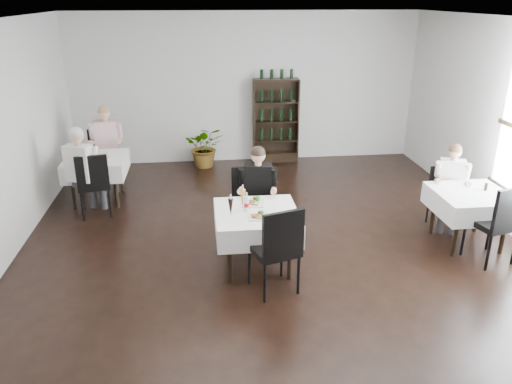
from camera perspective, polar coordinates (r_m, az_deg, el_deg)
room_shell at (r=5.99m, az=2.92°, el=4.30°), size 9.00×9.00×9.00m
wine_shelf at (r=10.36m, az=2.27°, el=8.04°), size 0.90×0.28×1.75m
main_table at (r=6.27m, az=0.06°, el=-3.48°), size 1.03×1.03×0.77m
left_table at (r=8.74m, az=-17.78°, el=2.85°), size 0.98×0.98×0.77m
right_table at (r=7.46m, az=23.31°, el=-1.11°), size 0.98×0.98×0.77m
potted_tree at (r=10.16m, az=-5.82°, el=5.20°), size 0.80×0.70×0.85m
main_chair_far at (r=7.05m, az=-0.80°, el=-0.80°), size 0.48×0.48×1.03m
main_chair_near at (r=5.71m, az=2.47°, el=-6.09°), size 0.63×0.63×1.10m
left_chair_far at (r=9.49m, az=-17.13°, el=4.16°), size 0.52×0.53×1.03m
left_chair_near at (r=8.11m, az=-18.08°, el=1.22°), size 0.56×0.56×1.05m
right_chair_far at (r=8.00m, az=20.76°, el=-0.04°), size 0.47×0.47×0.90m
right_chair_near at (r=7.05m, az=26.04°, el=-2.80°), size 0.61×0.62×1.10m
diner_main at (r=6.84m, az=0.20°, el=0.43°), size 0.56×0.58×1.39m
diner_left_far at (r=9.26m, az=-16.71°, el=5.61°), size 0.58×0.59×1.50m
diner_left_near at (r=8.13m, az=-19.15°, el=2.98°), size 0.64×0.68×1.46m
diner_right_far at (r=7.85m, az=21.43°, el=1.25°), size 0.57×0.60×1.29m
plate_far at (r=6.42m, az=-0.32°, el=-1.20°), size 0.32×0.32×0.09m
plate_near at (r=6.04m, az=0.24°, el=-2.78°), size 0.25×0.25×0.07m
pilsner_dark at (r=6.04m, az=-2.91°, el=-1.76°), size 0.07×0.07×0.28m
pilsner_lager at (r=6.27m, az=-1.52°, el=-0.74°), size 0.07×0.07×0.31m
coke_bottle at (r=6.18m, az=-1.10°, el=-1.34°), size 0.06×0.06×0.25m
napkin_cutlery at (r=6.05m, az=2.53°, el=-2.83°), size 0.23×0.21×0.02m
pepper_mill at (r=7.54m, az=24.80°, el=0.55°), size 0.04×0.04×0.11m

